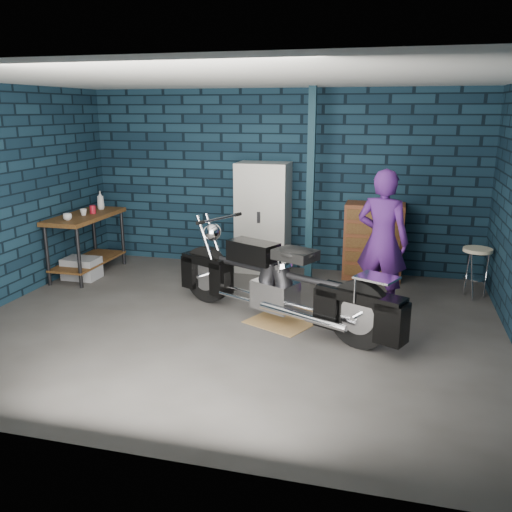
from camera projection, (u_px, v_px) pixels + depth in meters
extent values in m
plane|color=#4B4846|center=(233.00, 325.00, 6.22)|extent=(6.00, 6.00, 0.00)
cube|color=black|center=(280.00, 181.00, 8.20)|extent=(6.00, 0.02, 2.70)
cube|color=white|center=(230.00, 78.00, 5.51)|extent=(6.00, 5.00, 0.02)
cube|color=#132F3C|center=(310.00, 187.00, 7.55)|extent=(0.10, 0.10, 2.70)
cube|color=brown|center=(87.00, 245.00, 8.04)|extent=(0.60, 1.40, 0.91)
cube|color=olive|center=(279.00, 323.00, 6.27)|extent=(0.87, 0.78, 0.01)
imported|color=#471C6A|center=(382.00, 241.00, 6.50)|extent=(0.72, 0.57, 1.73)
cube|color=#93959B|center=(82.00, 268.00, 7.90)|extent=(0.50, 0.35, 0.31)
cube|color=beige|center=(263.00, 218.00, 8.13)|extent=(0.77, 0.55, 1.64)
cube|color=brown|center=(373.00, 242.00, 7.81)|extent=(0.83, 0.46, 1.10)
imported|color=beige|center=(67.00, 217.00, 7.49)|extent=(0.13, 0.13, 0.10)
imported|color=beige|center=(83.00, 212.00, 7.83)|extent=(0.10, 0.10, 0.09)
cylinder|color=#A81626|center=(93.00, 209.00, 7.96)|extent=(0.11, 0.11, 0.12)
imported|color=#93959B|center=(100.00, 200.00, 8.30)|extent=(0.14, 0.14, 0.28)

